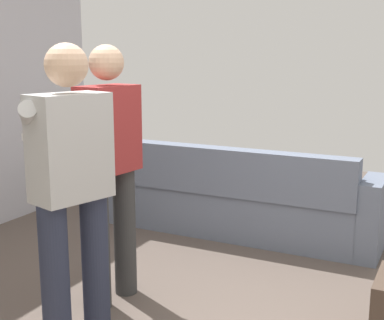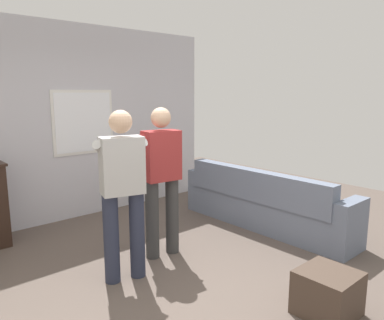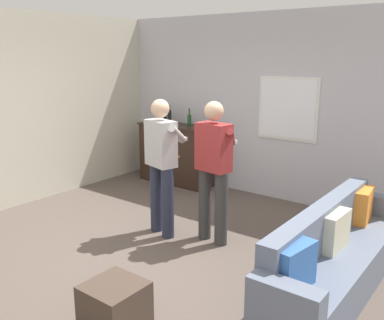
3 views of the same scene
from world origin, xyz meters
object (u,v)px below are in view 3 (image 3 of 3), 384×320
object	(u,v)px
couch	(336,259)
bottle_liquor_amber	(169,117)
person_standing_left	(162,161)
sideboard_cabinet	(176,154)
bottle_wine_green	(189,120)
bottle_spirits_clear	(165,116)
ottoman	(115,305)
person_standing_right	(214,165)

from	to	relation	value
couch	bottle_liquor_amber	size ratio (longest dim) A/B	7.74
couch	person_standing_left	bearing A→B (deg)	179.39
sideboard_cabinet	bottle_liquor_amber	distance (m)	0.65
bottle_wine_green	bottle_spirits_clear	bearing A→B (deg)	-176.95
couch	sideboard_cabinet	bearing A→B (deg)	152.19
sideboard_cabinet	ottoman	distance (m)	4.11
bottle_spirits_clear	bottle_liquor_amber	bearing A→B (deg)	-20.59
bottle_liquor_amber	bottle_spirits_clear	size ratio (longest dim) A/B	1.06
couch	bottle_spirits_clear	bearing A→B (deg)	153.54
bottle_wine_green	bottle_liquor_amber	world-z (taller)	bottle_liquor_amber
couch	bottle_wine_green	xyz separation A→B (m)	(-3.19, 1.87, 0.79)
ottoman	person_standing_left	world-z (taller)	person_standing_left
bottle_liquor_amber	person_standing_right	distance (m)	2.55
sideboard_cabinet	person_standing_left	xyz separation A→B (m)	(1.27, -1.79, 0.42)
sideboard_cabinet	bottle_liquor_amber	bearing A→B (deg)	-166.65
bottle_wine_green	bottle_liquor_amber	xyz separation A→B (m)	(-0.36, -0.09, 0.03)
bottle_wine_green	ottoman	bearing A→B (deg)	-60.95
couch	person_standing_right	bearing A→B (deg)	171.67
sideboard_cabinet	person_standing_right	size ratio (longest dim) A/B	0.81
couch	sideboard_cabinet	distance (m)	3.89
ottoman	sideboard_cabinet	bearing A→B (deg)	122.48
ottoman	person_standing_left	xyz separation A→B (m)	(-0.93, 1.66, 0.75)
couch	bottle_wine_green	world-z (taller)	bottle_wine_green
ottoman	bottle_spirits_clear	bearing A→B (deg)	125.29
bottle_liquor_amber	ottoman	distance (m)	4.24
couch	ottoman	xyz separation A→B (m)	(-1.24, -1.64, -0.14)
bottle_wine_green	person_standing_right	xyz separation A→B (m)	(1.64, -1.65, -0.19)
bottle_liquor_amber	person_standing_left	xyz separation A→B (m)	(1.38, -1.76, -0.22)
couch	person_standing_left	size ratio (longest dim) A/B	1.54
sideboard_cabinet	bottle_spirits_clear	world-z (taller)	bottle_spirits_clear
bottle_spirits_clear	ottoman	distance (m)	4.38
bottle_spirits_clear	ottoman	world-z (taller)	bottle_spirits_clear
bottle_wine_green	ottoman	size ratio (longest dim) A/B	0.64
bottle_wine_green	ottoman	world-z (taller)	bottle_wine_green
couch	bottle_spirits_clear	world-z (taller)	bottle_spirits_clear
bottle_liquor_amber	person_standing_left	bearing A→B (deg)	-52.00
person_standing_right	person_standing_left	bearing A→B (deg)	-161.77
couch	ottoman	bearing A→B (deg)	-127.16
bottle_wine_green	person_standing_left	distance (m)	2.12
couch	person_standing_right	distance (m)	1.68
bottle_liquor_amber	person_standing_right	size ratio (longest dim) A/B	0.20
sideboard_cabinet	person_standing_right	distance (m)	2.50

